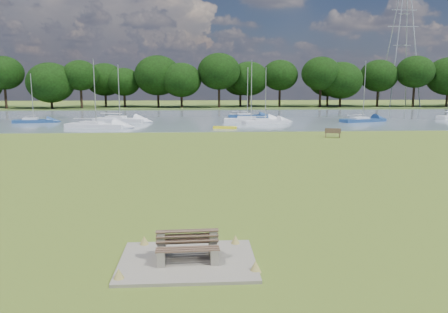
{
  "coord_description": "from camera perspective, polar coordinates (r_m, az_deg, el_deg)",
  "views": [
    {
      "loc": [
        0.36,
        -26.85,
        5.53
      ],
      "look_at": [
        1.85,
        -2.0,
        1.29
      ],
      "focal_mm": 35.0,
      "sensor_mm": 36.0,
      "label": 1
    }
  ],
  "objects": [
    {
      "name": "sailboat_1",
      "position": [
        68.4,
        3.02,
        5.42
      ],
      "size": [
        6.07,
        2.0,
        7.76
      ],
      "rotation": [
        0.0,
        0.0,
        0.05
      ],
      "color": "navy",
      "rests_on": "river"
    },
    {
      "name": "sailboat_4",
      "position": [
        65.62,
        -23.65,
        4.4
      ],
      "size": [
        5.54,
        2.37,
        6.68
      ],
      "rotation": [
        0.0,
        0.0,
        0.17
      ],
      "color": "navy",
      "rests_on": "river"
    },
    {
      "name": "river",
      "position": [
        69.08,
        -3.74,
        5.04
      ],
      "size": [
        220.0,
        40.0,
        0.1
      ],
      "primitive_type": "cube",
      "color": "slate",
      "rests_on": "ground"
    },
    {
      "name": "ground",
      "position": [
        27.42,
        -4.12,
        -2.01
      ],
      "size": [
        220.0,
        220.0,
        0.0
      ],
      "primitive_type": "plane",
      "color": "olive"
    },
    {
      "name": "tree_line",
      "position": [
        95.2,
        1.39,
        10.34
      ],
      "size": [
        159.24,
        9.31,
        11.26
      ],
      "color": "black",
      "rests_on": "far_bank"
    },
    {
      "name": "sailboat_2",
      "position": [
        55.91,
        -16.42,
        4.09
      ],
      "size": [
        7.82,
        4.01,
        8.26
      ],
      "rotation": [
        0.0,
        0.0,
        -0.27
      ],
      "color": "silver",
      "rests_on": "river"
    },
    {
      "name": "kayak",
      "position": [
        52.41,
        0.13,
        3.81
      ],
      "size": [
        2.91,
        1.2,
        0.28
      ],
      "primitive_type": "cube",
      "rotation": [
        0.0,
        0.0,
        -0.19
      ],
      "color": "yellow",
      "rests_on": "river"
    },
    {
      "name": "concrete_pad",
      "position": [
        13.98,
        -4.77,
        -13.46
      ],
      "size": [
        4.2,
        3.2,
        0.1
      ],
      "primitive_type": "cube",
      "color": "gray",
      "rests_on": "ground"
    },
    {
      "name": "sailboat_7",
      "position": [
        59.45,
        5.34,
        4.7
      ],
      "size": [
        6.46,
        3.32,
        7.47
      ],
      "rotation": [
        0.0,
        0.0,
        0.27
      ],
      "color": "silver",
      "rests_on": "river"
    },
    {
      "name": "sailboat_8",
      "position": [
        64.54,
        17.62,
        4.7
      ],
      "size": [
        6.99,
        4.11,
        8.42
      ],
      "rotation": [
        0.0,
        0.0,
        0.35
      ],
      "color": "navy",
      "rests_on": "river"
    },
    {
      "name": "sailboat_0",
      "position": [
        61.05,
        3.48,
        4.92
      ],
      "size": [
        7.66,
        3.01,
        8.5
      ],
      "rotation": [
        0.0,
        0.0,
        -0.13
      ],
      "color": "silver",
      "rests_on": "river"
    },
    {
      "name": "riverbank_bench",
      "position": [
        45.59,
        14.01,
        3.01
      ],
      "size": [
        1.63,
        0.86,
        0.96
      ],
      "rotation": [
        0.0,
        0.0,
        -0.27
      ],
      "color": "brown",
      "rests_on": "ground"
    },
    {
      "name": "far_bank",
      "position": [
        99.01,
        -3.66,
        6.43
      ],
      "size": [
        220.0,
        20.0,
        0.4
      ],
      "primitive_type": "cube",
      "color": "#4C6626",
      "rests_on": "ground"
    },
    {
      "name": "bench_pair",
      "position": [
        13.8,
        -4.8,
        -11.66
      ],
      "size": [
        1.97,
        1.21,
        1.03
      ],
      "rotation": [
        0.0,
        0.0,
        0.04
      ],
      "color": "gray",
      "rests_on": "concrete_pad"
    },
    {
      "name": "pylon",
      "position": [
        107.7,
        22.38,
        15.74
      ],
      "size": [
        6.83,
        4.78,
        28.85
      ],
      "color": "#A1A6AF",
      "rests_on": "far_bank"
    },
    {
      "name": "sailboat_3",
      "position": [
        62.8,
        -13.51,
        4.83
      ],
      "size": [
        7.61,
        4.07,
        7.9
      ],
      "rotation": [
        0.0,
        0.0,
        -0.29
      ],
      "color": "silver",
      "rests_on": "river"
    }
  ]
}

